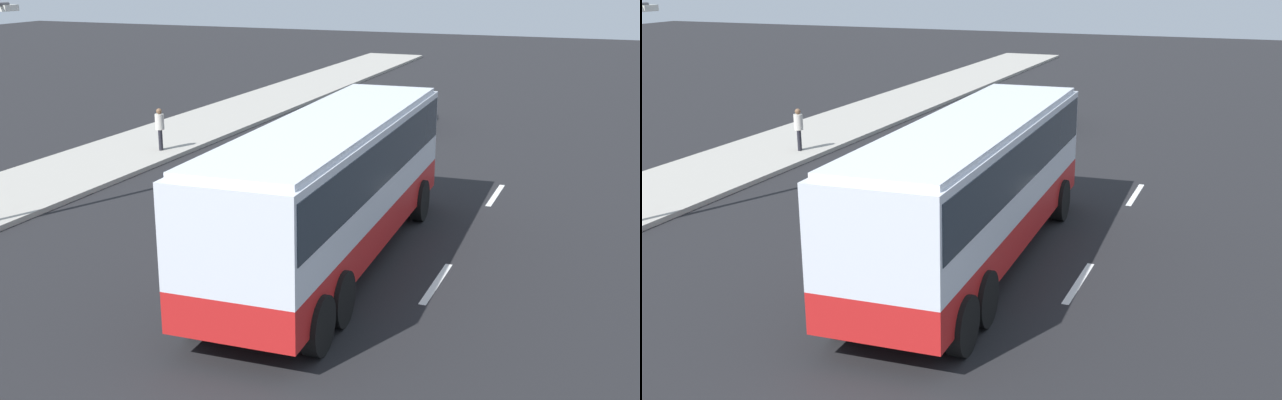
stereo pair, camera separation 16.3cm
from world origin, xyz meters
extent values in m
plane|color=black|center=(0.00, 0.00, 0.00)|extent=(120.00, 120.00, 0.00)
cube|color=white|center=(-1.14, -3.41, 0.00)|extent=(2.40, 0.16, 0.01)
cube|color=white|center=(6.09, -3.41, 0.00)|extent=(2.40, 0.16, 0.01)
cube|color=red|center=(-0.88, -0.92, 0.94)|extent=(10.90, 2.86, 0.77)
cube|color=silver|center=(-0.88, -0.92, 2.27)|extent=(10.90, 2.86, 1.90)
cube|color=#1E2833|center=(-0.88, -0.92, 2.55)|extent=(10.68, 2.88, 1.04)
cube|color=#1E2833|center=(4.46, -0.70, 2.37)|extent=(0.21, 2.24, 1.52)
cube|color=silver|center=(-0.88, -0.92, 3.28)|extent=(10.46, 2.70, 0.12)
cylinder|color=black|center=(2.87, 0.40, 0.55)|extent=(1.11, 0.34, 1.10)
cylinder|color=black|center=(2.96, -1.93, 0.55)|extent=(1.11, 0.34, 1.10)
cylinder|color=black|center=(-3.93, 0.13, 0.55)|extent=(1.11, 0.34, 1.10)
cylinder|color=black|center=(-3.84, -2.20, 0.55)|extent=(1.11, 0.34, 1.10)
cylinder|color=black|center=(-5.13, 0.08, 0.55)|extent=(1.11, 0.34, 1.10)
cylinder|color=black|center=(-5.04, -2.25, 0.55)|extent=(1.11, 0.34, 1.10)
cube|color=#194799|center=(14.91, 2.35, 0.61)|extent=(4.44, 1.99, 0.57)
cube|color=black|center=(14.80, 2.35, 1.16)|extent=(2.47, 1.78, 0.53)
cylinder|color=black|center=(16.42, 3.28, 0.32)|extent=(0.65, 0.22, 0.64)
cylinder|color=black|center=(16.48, 1.52, 0.32)|extent=(0.65, 0.22, 0.64)
cylinder|color=black|center=(13.34, 3.18, 0.32)|extent=(0.65, 0.22, 0.64)
cylinder|color=black|center=(13.40, 1.42, 0.32)|extent=(0.65, 0.22, 0.64)
cylinder|color=black|center=(6.99, 8.73, 0.52)|extent=(0.14, 0.14, 0.74)
cylinder|color=black|center=(6.85, 8.65, 0.52)|extent=(0.14, 0.14, 0.74)
cylinder|color=beige|center=(6.92, 8.69, 1.17)|extent=(0.32, 0.32, 0.56)
sphere|color=brown|center=(6.92, 8.69, 1.55)|extent=(0.20, 0.20, 0.20)
cube|color=silver|center=(-0.29, 8.27, 5.48)|extent=(0.50, 0.24, 0.16)
camera|label=1|loc=(-16.63, -6.96, 6.59)|focal=44.32mm
camera|label=2|loc=(-16.69, -6.81, 6.59)|focal=44.32mm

